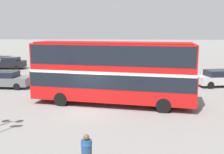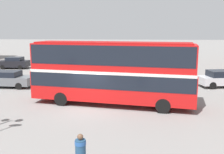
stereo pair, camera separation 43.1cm
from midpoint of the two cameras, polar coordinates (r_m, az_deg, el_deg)
ground_plane at (r=17.92m, az=-4.59°, el=-7.08°), size 240.00×240.00×0.00m
double_decker_bus at (r=18.47m, az=0.67°, el=1.67°), size 11.75×4.39×4.49m
pedestrian_foreground at (r=9.92m, az=-5.58°, el=-15.68°), size 0.48×0.48×1.66m
parked_car_kerb_near at (r=26.23m, az=-21.14°, el=-0.41°), size 4.47×2.07×1.52m
parked_car_kerb_far at (r=26.69m, az=23.09°, el=-0.33°), size 4.43×2.58×1.57m
parked_car_side_street at (r=38.54m, az=-20.24°, el=2.93°), size 3.99×1.98×1.58m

